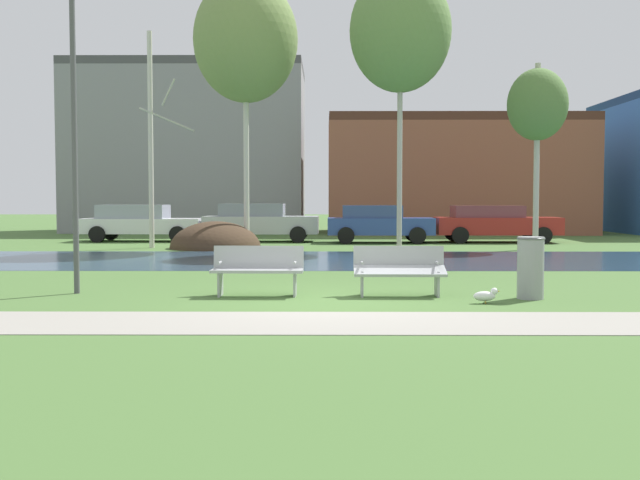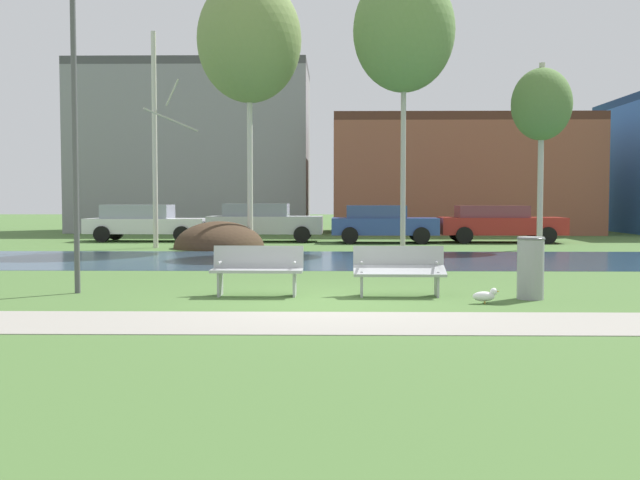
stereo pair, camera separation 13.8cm
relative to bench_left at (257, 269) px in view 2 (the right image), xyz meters
The scene contains 19 objects.
ground_plane 9.30m from the bench_left, 82.32° to the left, with size 120.00×120.00×0.00m, color #476B33.
paved_path_strip 3.20m from the bench_left, 66.88° to the right, with size 60.00×1.91×0.01m, color gray.
river_band 7.94m from the bench_left, 80.99° to the left, with size 80.00×6.60×0.01m, color #284256.
soil_mound 13.06m from the bench_left, 101.51° to the left, with size 3.12×3.29×1.86m, color #423021.
bench_left is the anchor object (origin of this frame).
bench_right 2.49m from the bench_left, ahead, with size 1.61×0.58×0.87m.
trash_bin 4.70m from the bench_left, ahead, with size 0.47×0.47×1.06m.
seagull 3.93m from the bench_left, 14.29° to the right, with size 0.44×0.16×0.26m.
streetlamp 4.83m from the bench_left, behind, with size 0.32×0.32×6.11m.
birch_far_left 14.14m from the bench_left, 110.41° to the left, with size 1.62×2.38×7.44m.
birch_left 14.50m from the bench_left, 96.79° to the left, with size 3.55×3.55×9.25m.
birch_center_left 14.39m from the bench_left, 73.19° to the left, with size 3.37×3.37×9.30m.
birch_center 15.53m from the bench_left, 56.12° to the left, with size 2.01×2.01×6.24m.
parked_van_nearest_white 18.14m from the bench_left, 110.13° to the left, with size 4.80×2.05×1.47m.
parked_sedan_second_silver 16.94m from the bench_left, 94.89° to the left, with size 4.55×1.97×1.51m.
parked_hatch_third_blue 16.39m from the bench_left, 78.58° to the left, with size 4.10×1.97×1.45m.
parked_wagon_fourth_red 18.16m from the bench_left, 64.53° to the left, with size 4.79×2.16×1.44m.
building_grey_warehouse 27.51m from the bench_left, 102.59° to the left, with size 11.92×6.30×8.61m.
building_brick_low 26.19m from the bench_left, 72.89° to the left, with size 12.60×6.63×5.72m.
Camera 2 is at (0.08, -12.39, 1.70)m, focal length 42.41 mm.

